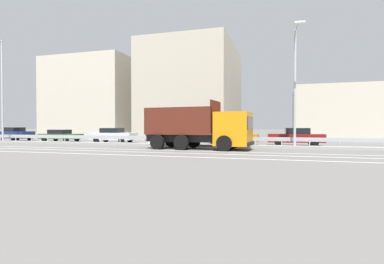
{
  "coord_description": "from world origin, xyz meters",
  "views": [
    {
      "loc": [
        8.27,
        -21.09,
        1.62
      ],
      "look_at": [
        1.56,
        1.1,
        1.2
      ],
      "focal_mm": 28.0,
      "sensor_mm": 36.0,
      "label": 1
    }
  ],
  "objects_px": {
    "median_road_sign": "(149,131)",
    "street_lamp_1": "(295,82)",
    "parked_car_3": "(113,135)",
    "parked_car_4": "(168,136)",
    "parked_car_1": "(15,134)",
    "parked_car_5": "(231,136)",
    "parked_car_6": "(296,137)",
    "street_lamp_0": "(1,87)",
    "dump_truck": "(212,131)",
    "parked_car_2": "(60,135)"
  },
  "relations": [
    {
      "from": "median_road_sign",
      "to": "street_lamp_1",
      "type": "relative_size",
      "value": 0.28
    },
    {
      "from": "parked_car_3",
      "to": "parked_car_4",
      "type": "height_order",
      "value": "parked_car_3"
    },
    {
      "from": "street_lamp_1",
      "to": "parked_car_1",
      "type": "xyz_separation_m",
      "value": [
        -30.33,
        3.31,
        -4.19
      ]
    },
    {
      "from": "parked_car_5",
      "to": "parked_car_6",
      "type": "height_order",
      "value": "parked_car_5"
    },
    {
      "from": "parked_car_1",
      "to": "parked_car_4",
      "type": "bearing_deg",
      "value": 89.98
    },
    {
      "from": "street_lamp_1",
      "to": "parked_car_1",
      "type": "bearing_deg",
      "value": 173.77
    },
    {
      "from": "parked_car_1",
      "to": "parked_car_4",
      "type": "distance_m",
      "value": 19.02
    },
    {
      "from": "street_lamp_1",
      "to": "parked_car_5",
      "type": "height_order",
      "value": "street_lamp_1"
    },
    {
      "from": "street_lamp_0",
      "to": "street_lamp_1",
      "type": "relative_size",
      "value": 1.17
    },
    {
      "from": "parked_car_1",
      "to": "parked_car_4",
      "type": "height_order",
      "value": "parked_car_1"
    },
    {
      "from": "median_road_sign",
      "to": "parked_car_6",
      "type": "distance_m",
      "value": 12.51
    },
    {
      "from": "dump_truck",
      "to": "median_road_sign",
      "type": "bearing_deg",
      "value": -111.9
    },
    {
      "from": "street_lamp_0",
      "to": "parked_car_6",
      "type": "xyz_separation_m",
      "value": [
        28.43,
        3.23,
        -4.9
      ]
    },
    {
      "from": "parked_car_2",
      "to": "parked_car_3",
      "type": "distance_m",
      "value": 6.73
    },
    {
      "from": "parked_car_3",
      "to": "parked_car_6",
      "type": "bearing_deg",
      "value": 88.9
    },
    {
      "from": "parked_car_2",
      "to": "parked_car_3",
      "type": "relative_size",
      "value": 1.02
    },
    {
      "from": "parked_car_2",
      "to": "parked_car_4",
      "type": "relative_size",
      "value": 1.21
    },
    {
      "from": "street_lamp_1",
      "to": "parked_car_5",
      "type": "bearing_deg",
      "value": 151.29
    },
    {
      "from": "median_road_sign",
      "to": "street_lamp_1",
      "type": "xyz_separation_m",
      "value": [
        11.94,
        -0.02,
        3.7
      ]
    },
    {
      "from": "street_lamp_1",
      "to": "parked_car_3",
      "type": "xyz_separation_m",
      "value": [
        -17.29,
        2.98,
        -4.22
      ]
    },
    {
      "from": "dump_truck",
      "to": "parked_car_1",
      "type": "bearing_deg",
      "value": -100.74
    },
    {
      "from": "dump_truck",
      "to": "parked_car_2",
      "type": "distance_m",
      "value": 19.36
    },
    {
      "from": "parked_car_1",
      "to": "street_lamp_1",
      "type": "bearing_deg",
      "value": 84.86
    },
    {
      "from": "street_lamp_0",
      "to": "parked_car_4",
      "type": "relative_size",
      "value": 2.72
    },
    {
      "from": "parked_car_2",
      "to": "median_road_sign",
      "type": "bearing_deg",
      "value": 75.81
    },
    {
      "from": "dump_truck",
      "to": "parked_car_2",
      "type": "xyz_separation_m",
      "value": [
        -18.31,
        6.27,
        -0.65
      ]
    },
    {
      "from": "parked_car_2",
      "to": "parked_car_5",
      "type": "height_order",
      "value": "parked_car_5"
    },
    {
      "from": "parked_car_4",
      "to": "parked_car_3",
      "type": "bearing_deg",
      "value": 89.34
    },
    {
      "from": "street_lamp_0",
      "to": "parked_car_3",
      "type": "xyz_separation_m",
      "value": [
        10.97,
        3.1,
        -4.91
      ]
    },
    {
      "from": "street_lamp_0",
      "to": "parked_car_5",
      "type": "height_order",
      "value": "street_lamp_0"
    },
    {
      "from": "median_road_sign",
      "to": "parked_car_3",
      "type": "height_order",
      "value": "median_road_sign"
    },
    {
      "from": "parked_car_3",
      "to": "parked_car_5",
      "type": "relative_size",
      "value": 0.96
    },
    {
      "from": "dump_truck",
      "to": "parked_car_1",
      "type": "distance_m",
      "value": 25.41
    },
    {
      "from": "parked_car_3",
      "to": "parked_car_4",
      "type": "xyz_separation_m",
      "value": [
        5.98,
        -0.04,
        -0.03
      ]
    },
    {
      "from": "parked_car_1",
      "to": "parked_car_6",
      "type": "xyz_separation_m",
      "value": [
        30.5,
        -0.21,
        -0.02
      ]
    },
    {
      "from": "dump_truck",
      "to": "parked_car_2",
      "type": "relative_size",
      "value": 1.67
    },
    {
      "from": "median_road_sign",
      "to": "parked_car_2",
      "type": "bearing_deg",
      "value": 164.69
    },
    {
      "from": "parked_car_3",
      "to": "parked_car_6",
      "type": "relative_size",
      "value": 0.98
    },
    {
      "from": "street_lamp_1",
      "to": "parked_car_2",
      "type": "bearing_deg",
      "value": 172.12
    },
    {
      "from": "parked_car_2",
      "to": "parked_car_6",
      "type": "height_order",
      "value": "parked_car_6"
    },
    {
      "from": "dump_truck",
      "to": "parked_car_5",
      "type": "bearing_deg",
      "value": 179.27
    },
    {
      "from": "street_lamp_0",
      "to": "parked_car_2",
      "type": "bearing_deg",
      "value": 39.07
    },
    {
      "from": "parked_car_3",
      "to": "parked_car_4",
      "type": "relative_size",
      "value": 1.18
    },
    {
      "from": "parked_car_6",
      "to": "parked_car_1",
      "type": "bearing_deg",
      "value": 86.12
    },
    {
      "from": "street_lamp_1",
      "to": "parked_car_4",
      "type": "relative_size",
      "value": 2.33
    },
    {
      "from": "parked_car_1",
      "to": "parked_car_6",
      "type": "distance_m",
      "value": 30.5
    },
    {
      "from": "dump_truck",
      "to": "parked_car_2",
      "type": "bearing_deg",
      "value": -105.39
    },
    {
      "from": "parked_car_5",
      "to": "street_lamp_0",
      "type": "bearing_deg",
      "value": -83.51
    },
    {
      "from": "dump_truck",
      "to": "parked_car_3",
      "type": "bearing_deg",
      "value": -113.55
    },
    {
      "from": "street_lamp_0",
      "to": "parked_car_2",
      "type": "height_order",
      "value": "street_lamp_0"
    }
  ]
}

